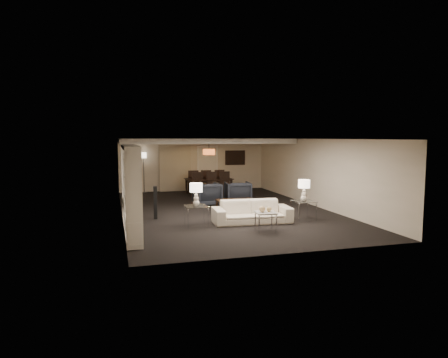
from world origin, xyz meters
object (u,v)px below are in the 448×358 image
object	(u,v)px
coffee_table	(236,206)
floor_lamp	(144,173)
side_table_right	(304,210)
vase_amber	(131,174)
armchair_left	(207,194)
chair_nl	(199,185)
marble_table	(265,222)
floor_speaker	(155,203)
chair_fm	(206,181)
chair_nr	(226,184)
television	(131,190)
pendant_light	(209,152)
table_lamp_right	(304,190)
table_lamp_left	(196,195)
dining_table	(209,187)
chair_fl	(193,182)
vase_blue	(133,197)
sofa	(252,212)
chair_nm	(212,184)
chair_fr	(218,181)
armchair_right	(238,193)

from	to	relation	value
coffee_table	floor_lamp	bearing A→B (deg)	113.88
side_table_right	vase_amber	distance (m)	5.49
coffee_table	vase_amber	world-z (taller)	vase_amber
armchair_left	side_table_right	xyz separation A→B (m)	(2.30, -3.30, -0.13)
armchair_left	chair_nl	xyz separation A→B (m)	(0.15, 2.21, 0.10)
side_table_right	marble_table	world-z (taller)	side_table_right
floor_speaker	floor_lamp	world-z (taller)	floor_lamp
chair_fm	chair_nr	bearing A→B (deg)	122.12
television	pendant_light	bearing A→B (deg)	-33.87
chair_fm	vase_amber	bearing A→B (deg)	71.94
table_lamp_right	television	distance (m)	5.23
table_lamp_left	television	distance (m)	1.87
pendant_light	dining_table	world-z (taller)	pendant_light
chair_fm	table_lamp_left	bearing A→B (deg)	82.12
chair_nr	chair_fl	size ratio (longest dim) A/B	1.00
side_table_right	dining_table	size ratio (longest dim) A/B	0.31
marble_table	side_table_right	bearing A→B (deg)	32.91
floor_speaker	floor_lamp	size ratio (longest dim) A/B	0.56
pendant_light	marble_table	size ratio (longest dim) A/B	0.98
pendant_light	chair_nl	xyz separation A→B (m)	(-0.52, -0.28, -1.39)
table_lamp_right	television	size ratio (longest dim) A/B	0.58
armchair_left	dining_table	xyz separation A→B (m)	(0.75, 2.86, -0.08)
armchair_left	vase_blue	bearing A→B (deg)	54.30
sofa	floor_lamp	world-z (taller)	floor_lamp
chair_nm	side_table_right	bearing A→B (deg)	-69.94
side_table_right	television	distance (m)	5.29
armchair_left	chair_fr	xyz separation A→B (m)	(1.35, 3.51, 0.10)
sofa	chair_fr	size ratio (longest dim) A/B	2.19
coffee_table	armchair_left	bearing A→B (deg)	109.44
pendant_light	chair_fl	xyz separation A→B (m)	(-0.52, 1.02, -1.39)
armchair_left	side_table_right	bearing A→B (deg)	120.29
floor_speaker	marble_table	bearing A→B (deg)	-35.57
vase_blue	chair_fm	bearing A→B (deg)	66.22
vase_blue	dining_table	distance (m)	8.60
coffee_table	chair_nm	size ratio (longest dim) A/B	1.20
coffee_table	floor_speaker	distance (m)	2.75
coffee_table	chair_nm	world-z (taller)	chair_nm
armchair_right	television	xyz separation A→B (m)	(-4.11, -2.84, 0.64)
side_table_right	floor_speaker	world-z (taller)	floor_speaker
pendant_light	vase_blue	world-z (taller)	pendant_light
chair_fr	chair_nr	bearing A→B (deg)	86.47
table_lamp_left	chair_fl	size ratio (longest dim) A/B	0.62
table_lamp_left	chair_nl	world-z (taller)	table_lamp_left
sofa	side_table_right	bearing A→B (deg)	3.37
marble_table	dining_table	bearing A→B (deg)	88.80
vase_blue	vase_amber	size ratio (longest dim) A/B	1.13
side_table_right	chair_fm	xyz separation A→B (m)	(-1.55, 6.81, 0.23)
armchair_left	table_lamp_right	size ratio (longest dim) A/B	1.44
pendant_light	vase_blue	size ratio (longest dim) A/B	2.90
pendant_light	table_lamp_left	bearing A→B (deg)	-107.02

